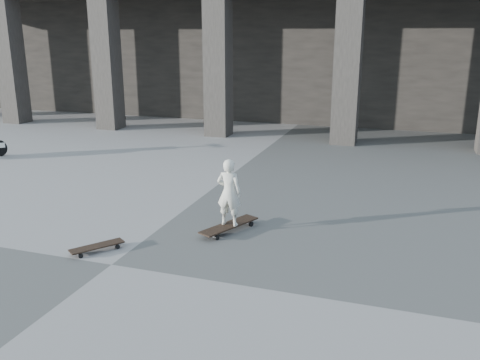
% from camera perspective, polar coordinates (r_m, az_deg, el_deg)
% --- Properties ---
extents(ground, '(90.00, 90.00, 0.00)m').
position_cam_1_polar(ground, '(6.68, -14.23, -9.20)').
color(ground, '#4C4C4A').
rests_on(ground, ground).
extents(colonnade, '(28.00, 8.82, 6.00)m').
position_cam_1_polar(colonnade, '(19.11, 8.64, 16.51)').
color(colonnade, black).
rests_on(colonnade, ground).
extents(longboard, '(0.64, 1.04, 0.10)m').
position_cam_1_polar(longboard, '(7.50, -1.22, -5.18)').
color(longboard, black).
rests_on(longboard, ground).
extents(skateboard_spare, '(0.57, 0.69, 0.09)m').
position_cam_1_polar(skateboard_spare, '(7.09, -15.76, -7.23)').
color(skateboard_spare, black).
rests_on(skateboard_spare, ground).
extents(child, '(0.36, 0.24, 0.99)m').
position_cam_1_polar(child, '(7.33, -1.24, -1.40)').
color(child, beige).
rests_on(child, longboard).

